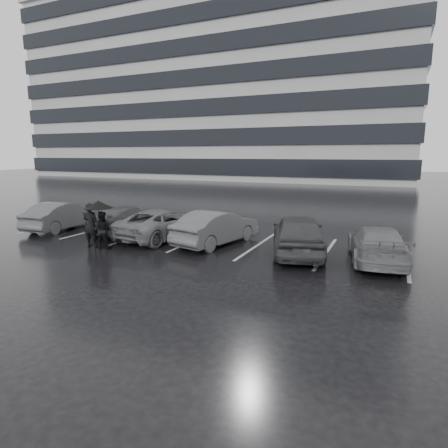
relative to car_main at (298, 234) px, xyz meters
name	(u,v)px	position (x,y,z in m)	size (l,w,h in m)	color
ground	(218,259)	(-2.43, -1.85, -0.77)	(160.00, 160.00, 0.00)	black
office_building	(221,90)	(-24.43, 46.15, 13.57)	(61.00, 26.00, 29.00)	#98989A
car_main	(298,234)	(0.00, 0.00, 0.00)	(1.82, 4.53, 1.54)	black
car_west_a	(217,227)	(-3.49, 0.24, -0.06)	(1.51, 4.32, 1.42)	#2E2E31
car_west_b	(162,224)	(-6.20, 0.24, -0.11)	(2.18, 4.74, 1.32)	#49494B
car_west_c	(129,219)	(-8.42, 0.71, -0.14)	(1.77, 4.35, 1.26)	black
car_west_d	(62,216)	(-11.87, -0.11, -0.08)	(1.46, 4.20, 1.38)	#2E2E31
car_east	(377,244)	(2.77, 0.14, -0.14)	(1.77, 4.34, 1.26)	#49494B
pedestrian_left	(91,225)	(-7.89, -2.31, 0.13)	(0.66, 0.43, 1.80)	black
pedestrian_right	(102,230)	(-7.33, -2.32, -0.02)	(0.73, 0.57, 1.49)	black
umbrella	(98,205)	(-7.51, -2.23, 0.98)	(1.13, 1.13, 1.92)	black
stall_stripes	(226,242)	(-3.23, 0.65, -0.77)	(19.72, 5.00, 0.00)	#AEAEB0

